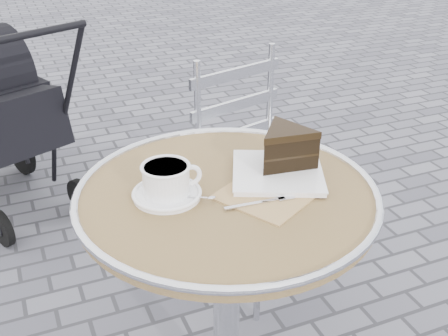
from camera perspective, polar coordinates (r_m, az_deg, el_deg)
name	(u,v)px	position (r m, az deg, el deg)	size (l,w,h in m)	color
cafe_table	(227,249)	(1.41, 0.27, -8.18)	(0.72, 0.72, 0.74)	silver
cappuccino_set	(167,183)	(1.28, -5.78, -1.52)	(0.17, 0.16, 0.08)	white
cake_plate_set	(284,153)	(1.38, 6.08, 1.50)	(0.35, 0.34, 0.12)	tan
bistro_chair	(248,146)	(2.00, 2.47, 2.23)	(0.47, 0.47, 0.86)	silver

